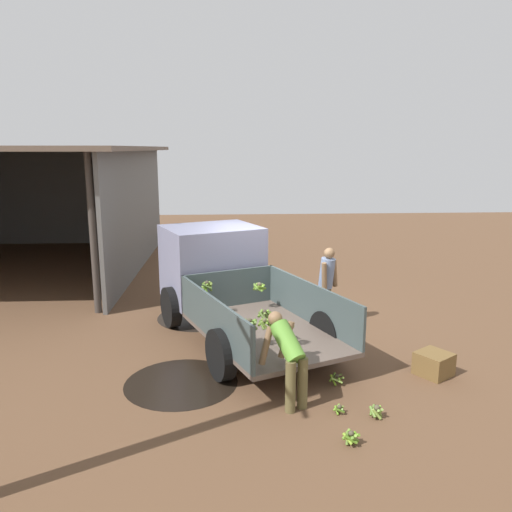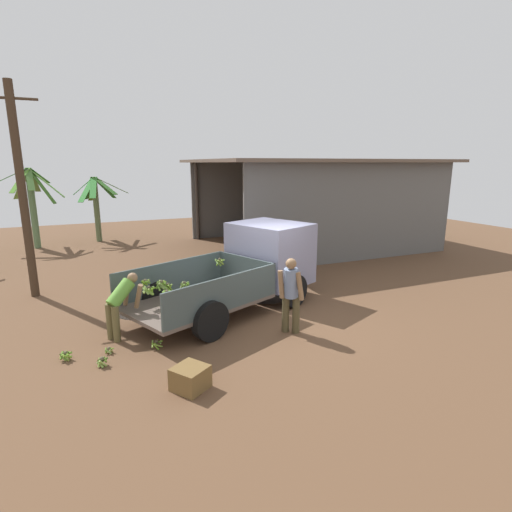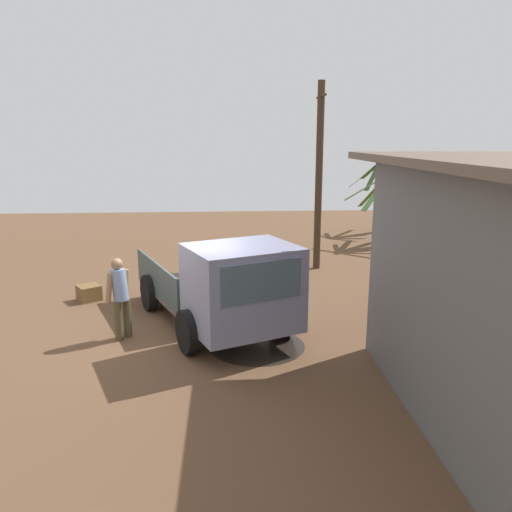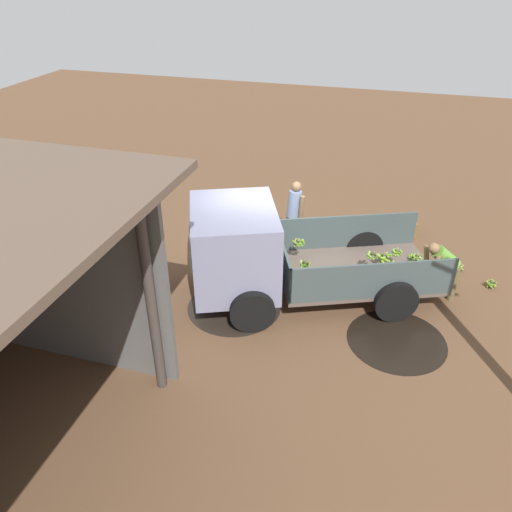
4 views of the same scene
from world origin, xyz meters
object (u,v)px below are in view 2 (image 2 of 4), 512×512
Objects in this scene: utility_pole at (22,192)px; person_foreground_visitor at (291,292)px; banana_bunch_on_ground_1 at (109,350)px; wooden_crate_0 at (190,378)px; banana_bunch_on_ground_0 at (102,361)px; banana_bunch_on_ground_3 at (66,355)px; cargo_truck at (258,261)px; person_worker_loading at (121,302)px; banana_bunch_on_ground_2 at (157,344)px.

person_foreground_visitor is at bearing -43.29° from utility_pole.
wooden_crate_0 is (1.13, -1.83, 0.11)m from banana_bunch_on_ground_1.
banana_bunch_on_ground_0 is at bearing -73.34° from utility_pole.
banana_bunch_on_ground_3 is at bearing -56.95° from person_foreground_visitor.
person_worker_loading is at bearing 173.01° from cargo_truck.
utility_pole is 5.50m from banana_bunch_on_ground_1.
utility_pole is 4.72m from person_worker_loading.
banana_bunch_on_ground_3 reaches higher than banana_bunch_on_ground_2.
utility_pole is 5.29m from banana_bunch_on_ground_3.
utility_pole reaches higher than banana_bunch_on_ground_2.
banana_bunch_on_ground_2 is at bearing -86.48° from person_worker_loading.
wooden_crate_0 is (1.89, -1.85, 0.08)m from banana_bunch_on_ground_3.
person_foreground_visitor is at bearing -49.51° from person_worker_loading.
cargo_truck reaches higher than banana_bunch_on_ground_0.
utility_pole is 5.85m from banana_bunch_on_ground_0.
cargo_truck is 4.58m from wooden_crate_0.
wooden_crate_0 is at bearing -81.53° from banana_bunch_on_ground_2.
utility_pole reaches higher than person_foreground_visitor.
banana_bunch_on_ground_1 is (-3.66, 0.53, -0.85)m from person_foreground_visitor.
person_worker_loading reaches higher than banana_bunch_on_ground_3.
cargo_truck is 3.72m from person_worker_loading.
person_foreground_visitor reaches higher than banana_bunch_on_ground_0.
cargo_truck reaches higher than banana_bunch_on_ground_1.
wooden_crate_0 is at bearing -66.33° from utility_pole.
banana_bunch_on_ground_3 is (-0.61, 0.51, -0.00)m from banana_bunch_on_ground_0.
banana_bunch_on_ground_3 is at bearing -78.88° from utility_pole.
person_foreground_visitor is 6.87× the size of banana_bunch_on_ground_2.
cargo_truck is 5.04m from banana_bunch_on_ground_3.
banana_bunch_on_ground_0 is 0.89× the size of banana_bunch_on_ground_3.
wooden_crate_0 is at bearing -150.78° from cargo_truck.
person_worker_loading is at bearing 68.20° from banana_bunch_on_ground_0.
utility_pole is 7.37m from wooden_crate_0.
cargo_truck is 6.42m from utility_pole.
banana_bunch_on_ground_3 is at bearing 173.80° from banana_bunch_on_ground_2.
person_foreground_visitor is 6.97× the size of banana_bunch_on_ground_3.
banana_bunch_on_ground_0 is at bearing -106.55° from banana_bunch_on_ground_1.
cargo_truck is at bearing -145.78° from person_foreground_visitor.
banana_bunch_on_ground_3 is at bearing 177.14° from cargo_truck.
banana_bunch_on_ground_1 is at bearing -69.96° from utility_pole.
utility_pole is at bearing 113.67° from wooden_crate_0.
banana_bunch_on_ground_3 is (0.87, -4.44, -2.75)m from utility_pole.
person_worker_loading is at bearing 107.58° from wooden_crate_0.
wooden_crate_0 is (-2.76, -3.54, -0.88)m from cargo_truck.
person_worker_loading reaches higher than banana_bunch_on_ground_1.
banana_bunch_on_ground_0 is 0.79m from banana_bunch_on_ground_3.
banana_bunch_on_ground_2 is 1.65m from banana_bunch_on_ground_3.
person_foreground_visitor is at bearing -7.07° from banana_bunch_on_ground_3.
person_foreground_visitor is 9.59× the size of banana_bunch_on_ground_1.
wooden_crate_0 is at bearing -101.75° from person_worker_loading.
person_foreground_visitor is 3.90m from banana_bunch_on_ground_0.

